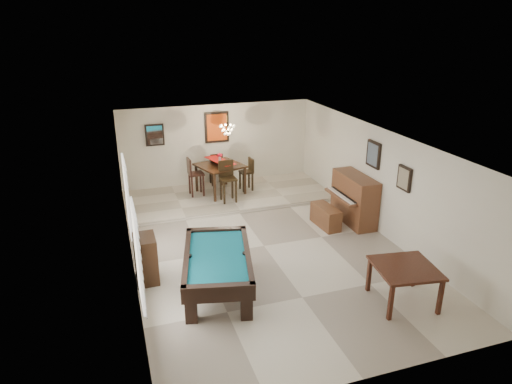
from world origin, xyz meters
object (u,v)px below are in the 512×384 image
dining_table (220,177)px  dining_chair_north (216,168)px  apothecary_chest (146,259)px  dining_chair_west (196,177)px  square_table (403,284)px  upright_piano (349,199)px  piano_bench (326,216)px  dining_chair_south (228,182)px  chandelier (227,126)px  flower_vase (220,157)px  dining_chair_east (246,174)px  pool_table (218,273)px

dining_table → dining_chair_north: 0.78m
apothecary_chest → dining_chair_west: bearing=65.9°
square_table → dining_chair_north: (-1.85, 7.22, 0.26)m
upright_piano → piano_bench: bearing=-176.4°
square_table → dining_chair_west: dining_chair_west is taller
piano_bench → dining_chair_south: size_ratio=0.83×
chandelier → dining_chair_west: bearing=160.7°
apothecary_chest → dining_chair_south: bearing=52.1°
dining_table → dining_chair_south: size_ratio=1.03×
apothecary_chest → flower_vase: (2.59, 4.14, 0.75)m
dining_chair_east → chandelier: (-0.63, -0.26, 1.59)m
dining_chair_west → dining_chair_east: dining_chair_west is taller
square_table → dining_chair_north: dining_chair_north is taller
dining_chair_south → chandelier: bearing=72.8°
square_table → flower_vase: flower_vase is taller
dining_chair_north → chandelier: (0.12, -1.06, 1.56)m
square_table → flower_vase: size_ratio=4.65×
dining_chair_north → dining_chair_west: size_ratio=0.91×
upright_piano → dining_chair_south: size_ratio=1.31×
dining_chair_east → apothecary_chest: bearing=-44.0°
piano_bench → dining_chair_east: dining_chair_east is taller
dining_table → chandelier: size_ratio=2.01×
upright_piano → dining_chair_east: upright_piano is taller
apothecary_chest → dining_table: dining_table is taller
dining_table → dining_chair_north: bearing=86.4°
apothecary_chest → dining_chair_north: dining_chair_north is taller
piano_bench → pool_table: bearing=-148.5°
dining_table → dining_chair_east: 0.80m
dining_chair_east → chandelier: size_ratio=1.65×
square_table → dining_chair_south: size_ratio=0.93×
pool_table → square_table: pool_table is taller
dining_chair_south → dining_chair_west: dining_chair_south is taller
apothecary_chest → flower_vase: size_ratio=4.14×
square_table → dining_chair_east: size_ratio=1.11×
dining_chair_west → chandelier: bearing=-111.6°
flower_vase → dining_chair_north: 0.98m
dining_chair_north → dining_chair_west: 1.08m
square_table → apothecary_chest: size_ratio=1.12×
pool_table → piano_bench: 3.93m
piano_bench → apothecary_chest: bearing=-165.4°
apothecary_chest → dining_chair_west: dining_chair_west is taller
dining_chair_south → dining_chair_north: dining_chair_south is taller
piano_bench → flower_vase: (-2.04, 2.93, 0.96)m
pool_table → dining_chair_east: size_ratio=2.37×
chandelier → piano_bench: bearing=-54.8°
dining_chair_east → upright_piano: bearing=29.3°
pool_table → dining_chair_west: dining_chair_west is taller
piano_bench → dining_chair_east: bearing=113.1°
piano_bench → flower_vase: flower_vase is taller
pool_table → upright_piano: (4.03, 2.10, 0.25)m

